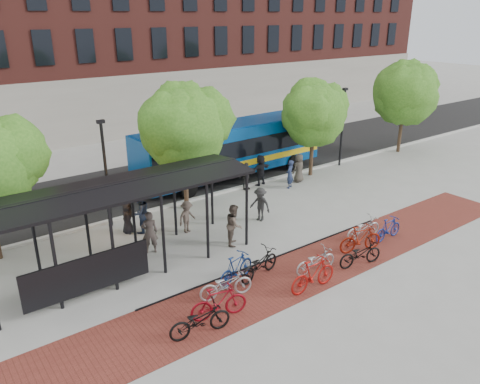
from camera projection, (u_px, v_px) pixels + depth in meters
ground at (271, 215)px, 23.66m from camera, size 160.00×160.00×0.00m
asphalt_street at (190, 174)px, 29.66m from camera, size 160.00×8.00×0.01m
curb at (226, 191)px, 26.64m from camera, size 160.00×0.25×0.12m
brick_strip at (314, 266)px, 18.80m from camera, size 24.00×3.00×0.01m
bike_rack_rail at (274, 267)px, 18.75m from camera, size 12.00×0.05×0.95m
building_brick at (179, 8)px, 45.16m from camera, size 55.00×14.00×20.00m
bus_shelter at (117, 198)px, 17.71m from camera, size 10.60×3.07×3.60m
tree_b at (184, 124)px, 22.97m from camera, size 5.15×4.20×6.47m
tree_c at (314, 111)px, 28.12m from camera, size 4.66×3.80×5.92m
tree_d at (406, 90)px, 32.99m from camera, size 5.39×4.40×6.55m
lamp_post_left at (106, 171)px, 21.48m from camera, size 0.35×0.20×5.12m
lamp_post_right at (342, 125)px, 30.40m from camera, size 0.35×0.20×5.12m
bus at (231, 147)px, 28.49m from camera, size 12.51×3.21×3.36m
bike_0 at (200, 320)px, 14.64m from camera, size 2.13×1.04×1.07m
bike_1 at (219, 302)px, 15.45m from camera, size 2.04×1.03×1.18m
bike_2 at (226, 284)px, 16.60m from camera, size 2.10×1.13×1.05m
bike_3 at (236, 268)px, 17.53m from camera, size 2.02×1.05×1.17m
bike_4 at (259, 264)px, 17.88m from camera, size 2.22×1.19×1.11m
bike_5 at (313, 274)px, 17.03m from camera, size 2.11×0.65×1.26m
bike_6 at (316, 261)px, 18.24m from camera, size 1.94×0.83×0.99m
bike_8 at (360, 254)px, 18.72m from camera, size 2.08×1.08×1.04m
bike_9 at (361, 239)px, 19.80m from camera, size 2.07×1.13×1.20m
bike_10 at (363, 228)px, 21.01m from camera, size 1.97×0.86×1.00m
bike_11 at (388, 229)px, 20.90m from camera, size 1.76×0.54×1.05m
pedestrian_0 at (128, 217)px, 21.47m from camera, size 0.89×0.82×1.52m
pedestrian_1 at (150, 232)px, 19.61m from camera, size 0.80×0.66×1.87m
pedestrian_2 at (141, 213)px, 21.42m from camera, size 1.11×0.97×1.94m
pedestrian_3 at (187, 217)px, 21.51m from camera, size 1.11×0.83×1.53m
pedestrian_4 at (246, 176)px, 26.79m from camera, size 0.97×0.46×1.61m
pedestrian_5 at (260, 170)px, 27.49m from camera, size 1.74×0.72×1.82m
pedestrian_6 at (299, 168)px, 27.99m from camera, size 0.90×0.63×1.73m
pedestrian_7 at (290, 174)px, 27.02m from camera, size 0.73×0.64×1.67m
pedestrian_8 at (234, 225)px, 20.36m from camera, size 1.12×1.14×1.85m
pedestrian_9 at (260, 204)px, 22.71m from camera, size 0.95×1.24×1.70m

